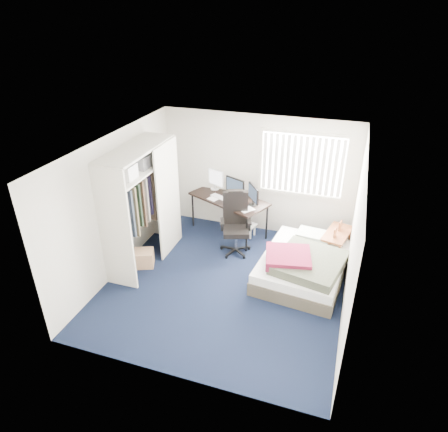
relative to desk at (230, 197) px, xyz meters
name	(u,v)px	position (x,y,z in m)	size (l,w,h in m)	color
ground	(225,283)	(0.48, -1.75, -0.83)	(4.20, 4.20, 0.00)	black
room_shell	(225,207)	(0.48, -1.75, 0.68)	(4.20, 4.20, 4.20)	silver
window_assembly	(302,165)	(1.38, 0.29, 0.77)	(1.72, 0.09, 1.32)	white
closet	(141,195)	(-1.19, -1.48, 0.52)	(0.64, 1.84, 2.22)	beige
desk	(230,197)	(0.00, 0.00, 0.00)	(1.81, 1.37, 1.27)	black
office_chair	(235,229)	(0.32, -0.64, -0.36)	(0.74, 0.74, 1.24)	black
footstool	(247,227)	(0.41, -0.03, -0.62)	(0.39, 0.34, 0.27)	white
nightstand	(337,235)	(2.23, -0.30, -0.34)	(0.58, 0.88, 0.74)	brown
bed	(303,264)	(1.74, -1.13, -0.56)	(1.61, 2.03, 0.63)	#443D31
pine_box	(142,258)	(-1.17, -1.72, -0.67)	(0.42, 0.31, 0.31)	#AE7F57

